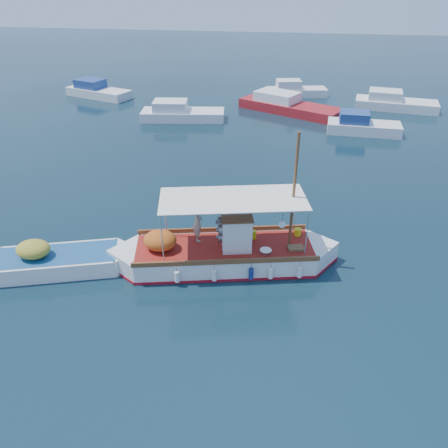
# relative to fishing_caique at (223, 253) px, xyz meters

# --- Properties ---
(ground) EXTENTS (160.00, 160.00, 0.00)m
(ground) POSITION_rel_fishing_caique_xyz_m (0.45, 0.33, -0.53)
(ground) COLOR black
(ground) RESTS_ON ground
(fishing_caique) EXTENTS (9.66, 4.19, 6.04)m
(fishing_caique) POSITION_rel_fishing_caique_xyz_m (0.00, 0.00, 0.00)
(fishing_caique) COLOR white
(fishing_caique) RESTS_ON ground
(dinghy) EXTENTS (6.51, 3.31, 1.66)m
(dinghy) POSITION_rel_fishing_caique_xyz_m (-6.87, -1.50, -0.19)
(dinghy) COLOR white
(dinghy) RESTS_ON ground
(bg_boat_nw) EXTENTS (7.13, 3.29, 1.80)m
(bg_boat_nw) POSITION_rel_fishing_caique_xyz_m (-6.87, 20.02, -0.04)
(bg_boat_nw) COLOR silver
(bg_boat_nw) RESTS_ON ground
(bg_boat_n) EXTENTS (9.46, 6.75, 1.80)m
(bg_boat_n) POSITION_rel_fishing_caique_xyz_m (1.93, 23.89, -0.04)
(bg_boat_n) COLOR maroon
(bg_boat_n) RESTS_ON ground
(bg_boat_ne) EXTENTS (5.59, 2.50, 1.80)m
(bg_boat_ne) POSITION_rel_fishing_caique_xyz_m (7.81, 18.99, -0.04)
(bg_boat_ne) COLOR silver
(bg_boat_ne) RESTS_ON ground
(bg_boat_e) EXTENTS (7.38, 3.59, 1.80)m
(bg_boat_e) POSITION_rel_fishing_caique_xyz_m (11.41, 26.36, -0.04)
(bg_boat_e) COLOR silver
(bg_boat_e) RESTS_ON ground
(bg_boat_far_w) EXTENTS (7.06, 4.40, 1.80)m
(bg_boat_far_w) POSITION_rel_fishing_caique_xyz_m (-16.94, 26.28, -0.04)
(bg_boat_far_w) COLOR silver
(bg_boat_far_w) RESTS_ON ground
(bg_boat_far_n) EXTENTS (6.07, 3.14, 1.80)m
(bg_boat_far_n) POSITION_rel_fishing_caique_xyz_m (2.51, 29.50, -0.04)
(bg_boat_far_n) COLOR silver
(bg_boat_far_n) RESTS_ON ground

